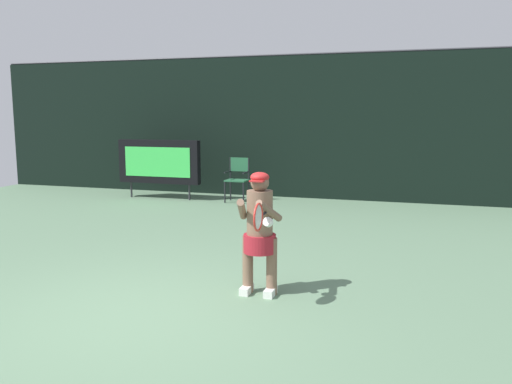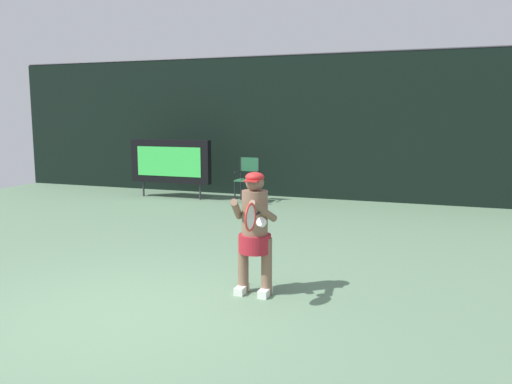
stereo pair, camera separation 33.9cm
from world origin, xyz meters
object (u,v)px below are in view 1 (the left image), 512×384
water_bottle (254,199)px  tennis_racket (259,217)px  scoreboard (159,162)px  tennis_player (259,228)px  umpire_chair (238,177)px

water_bottle → tennis_racket: tennis_racket is taller
scoreboard → tennis_racket: scoreboard is taller
water_bottle → tennis_player: (1.97, -5.99, 0.68)m
tennis_racket → scoreboard: bearing=132.1°
umpire_chair → tennis_player: 6.77m
umpire_chair → water_bottle: 0.77m
water_bottle → tennis_player: bearing=-71.8°
scoreboard → water_bottle: scoreboard is taller
water_bottle → tennis_racket: size_ratio=0.44×
scoreboard → tennis_player: 7.63m
tennis_player → tennis_racket: (0.15, -0.50, 0.24)m
scoreboard → umpire_chair: bearing=4.5°
water_bottle → tennis_racket: 6.89m
umpire_chair → tennis_racket: size_ratio=1.79×
scoreboard → water_bottle: 2.70m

